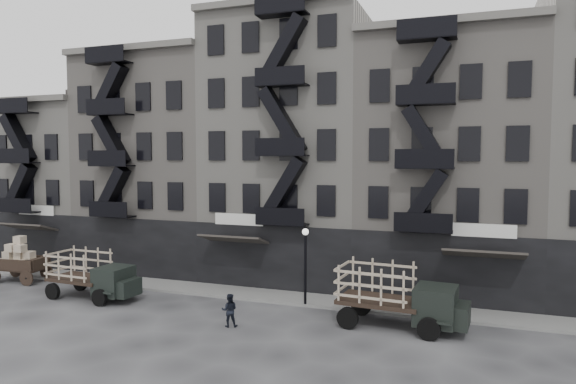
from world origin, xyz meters
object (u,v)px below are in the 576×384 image
(wagon, at_px, (19,256))
(stake_truck_west, at_px, (91,271))
(pedestrian_mid, at_px, (229,310))
(stake_truck_east, at_px, (398,292))

(wagon, distance_m, stake_truck_west, 7.46)
(stake_truck_west, bearing_deg, pedestrian_mid, -7.42)
(wagon, height_order, stake_truck_east, stake_truck_east)
(wagon, relative_size, pedestrian_mid, 2.26)
(wagon, bearing_deg, pedestrian_mid, -16.02)
(stake_truck_east, bearing_deg, wagon, -177.30)
(wagon, bearing_deg, stake_truck_east, -6.56)
(pedestrian_mid, bearing_deg, wagon, -32.40)
(pedestrian_mid, bearing_deg, stake_truck_west, -31.18)
(stake_truck_east, height_order, pedestrian_mid, stake_truck_east)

